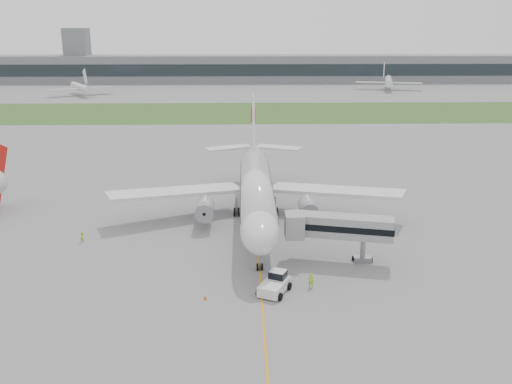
{
  "coord_description": "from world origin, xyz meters",
  "views": [
    {
      "loc": [
        -2.09,
        -82.73,
        30.73
      ],
      "look_at": [
        -0.09,
        2.0,
        5.48
      ],
      "focal_mm": 40.0,
      "sensor_mm": 36.0,
      "label": 1
    }
  ],
  "objects_px": {
    "airliner": "(256,186)",
    "ground_crew_near": "(311,280)",
    "jet_bridge": "(335,227)",
    "pushback_tug": "(275,283)"
  },
  "relations": [
    {
      "from": "airliner",
      "to": "ground_crew_near",
      "type": "bearing_deg",
      "value": -76.55
    },
    {
      "from": "jet_bridge",
      "to": "ground_crew_near",
      "type": "distance_m",
      "value": 9.76
    },
    {
      "from": "airliner",
      "to": "jet_bridge",
      "type": "relative_size",
      "value": 3.74
    },
    {
      "from": "airliner",
      "to": "pushback_tug",
      "type": "xyz_separation_m",
      "value": [
        1.63,
        -26.06,
        -4.59
      ]
    },
    {
      "from": "jet_bridge",
      "to": "ground_crew_near",
      "type": "relative_size",
      "value": 7.6
    },
    {
      "from": "airliner",
      "to": "ground_crew_near",
      "type": "height_order",
      "value": "airliner"
    },
    {
      "from": "pushback_tug",
      "to": "airliner",
      "type": "bearing_deg",
      "value": 118.42
    },
    {
      "from": "pushback_tug",
      "to": "jet_bridge",
      "type": "bearing_deg",
      "value": 71.52
    },
    {
      "from": "airliner",
      "to": "jet_bridge",
      "type": "height_order",
      "value": "airliner"
    },
    {
      "from": "pushback_tug",
      "to": "ground_crew_near",
      "type": "relative_size",
      "value": 2.74
    }
  ]
}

